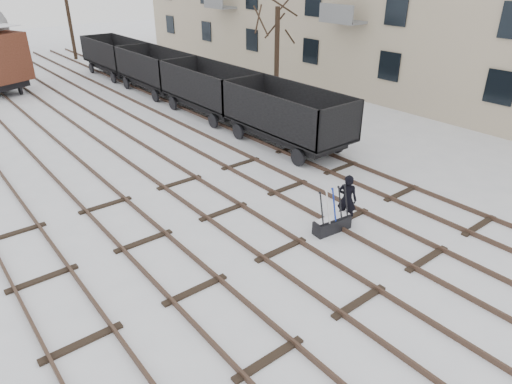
% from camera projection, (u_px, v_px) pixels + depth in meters
% --- Properties ---
extents(ground, '(120.00, 120.00, 0.00)m').
position_uv_depth(ground, '(281.00, 251.00, 13.66)').
color(ground, white).
rests_on(ground, ground).
extents(tracks, '(13.90, 52.00, 0.16)m').
position_uv_depth(tracks, '(103.00, 131.00, 23.17)').
color(tracks, black).
rests_on(tracks, ground).
extents(ground_frame, '(1.34, 0.56, 1.49)m').
position_uv_depth(ground_frame, '(332.00, 223.00, 14.54)').
color(ground_frame, black).
rests_on(ground_frame, ground).
extents(worker, '(0.66, 0.75, 1.73)m').
position_uv_depth(worker, '(347.00, 199.00, 14.77)').
color(worker, black).
rests_on(worker, ground).
extents(freight_wagon_a, '(2.63, 6.58, 2.69)m').
position_uv_depth(freight_wagon_a, '(286.00, 125.00, 21.06)').
color(freight_wagon_a, black).
rests_on(freight_wagon_a, ground).
extents(freight_wagon_b, '(2.63, 6.58, 2.69)m').
position_uv_depth(freight_wagon_b, '(210.00, 96.00, 25.53)').
color(freight_wagon_b, black).
rests_on(freight_wagon_b, ground).
extents(freight_wagon_c, '(2.63, 6.58, 2.69)m').
position_uv_depth(freight_wagon_c, '(156.00, 77.00, 29.99)').
color(freight_wagon_c, black).
rests_on(freight_wagon_c, ground).
extents(freight_wagon_d, '(2.63, 6.58, 2.69)m').
position_uv_depth(freight_wagon_d, '(116.00, 62.00, 34.46)').
color(freight_wagon_d, black).
rests_on(freight_wagon_d, ground).
extents(tree_near, '(0.30, 0.30, 5.44)m').
position_uv_depth(tree_near, '(277.00, 54.00, 27.88)').
color(tree_near, black).
rests_on(tree_near, ground).
extents(tree_far_right, '(0.30, 0.30, 8.80)m').
position_uv_depth(tree_far_right, '(67.00, 6.00, 38.96)').
color(tree_far_right, black).
rests_on(tree_far_right, ground).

